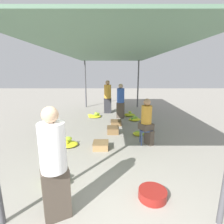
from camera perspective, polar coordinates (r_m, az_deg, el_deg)
canopy_post_back_left at (r=10.35m, az=-8.49°, el=8.90°), size 0.08×0.08×2.67m
canopy_post_back_right at (r=10.34m, az=8.66°, el=8.89°), size 0.08×0.08×2.67m
canopy_tarp at (r=6.15m, az=0.03°, el=18.81°), size 3.45×8.57×0.04m
vendor_foreground at (r=2.60m, az=-18.27°, el=-15.72°), size 0.47×0.47×1.66m
stool at (r=5.21m, az=11.11°, el=-6.49°), size 0.34×0.34×0.44m
vendor_seated at (r=5.10m, az=11.50°, el=-2.82°), size 0.46×0.46×1.34m
basin_black at (r=3.31m, az=13.24°, el=-24.66°), size 0.48×0.48×0.15m
banana_pile_left_0 at (r=3.76m, az=-17.70°, el=-19.69°), size 0.62×0.41×0.21m
banana_pile_left_1 at (r=8.12m, az=-5.52°, el=-1.19°), size 0.64×0.53×0.24m
banana_pile_left_2 at (r=5.23m, az=-14.52°, el=-9.70°), size 0.62×0.51×0.28m
banana_pile_right_0 at (r=7.63m, az=7.38°, el=-2.24°), size 0.52×0.45×0.19m
banana_pile_right_1 at (r=5.97m, az=9.21°, el=-6.82°), size 0.52×0.58×0.15m
banana_pile_right_2 at (r=8.32m, az=5.94°, el=-0.86°), size 0.56×0.47×0.24m
crate_near at (r=6.94m, az=1.47°, el=-3.51°), size 0.43×0.43×0.18m
crate_mid at (r=4.90m, az=-3.53°, el=-10.79°), size 0.42×0.42×0.20m
crate_far at (r=6.02m, az=0.45°, el=-5.91°), size 0.40×0.40×0.23m
shopper_walking_mid at (r=7.83m, az=2.98°, el=3.76°), size 0.39×0.39×1.55m
shopper_walking_far at (r=8.78m, az=-1.27°, el=5.15°), size 0.37×0.36×1.65m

